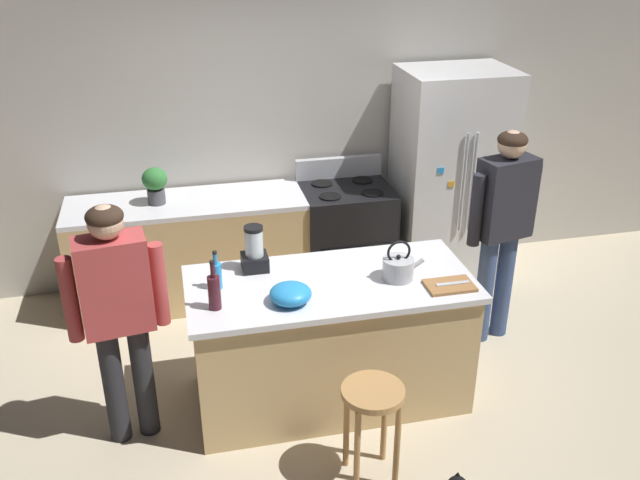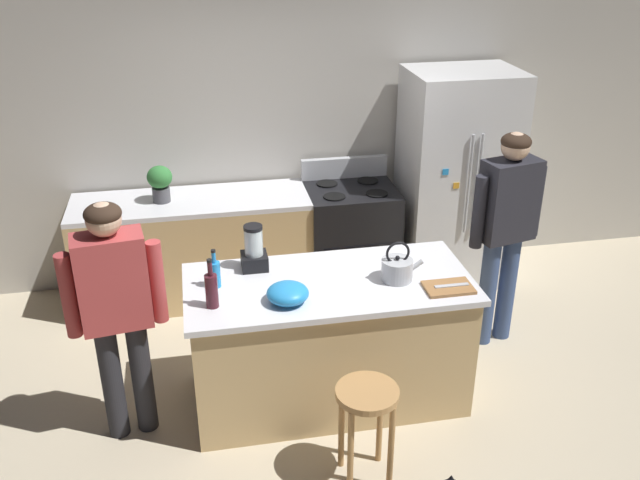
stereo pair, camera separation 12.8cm
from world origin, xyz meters
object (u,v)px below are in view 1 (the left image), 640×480
Objects in this scene: bottle_wine at (214,291)px; chef_knife at (453,283)px; bottle_soda at (216,275)px; person_by_sink_right at (503,218)px; stove_range at (346,236)px; cutting_board at (450,286)px; bar_stool at (372,409)px; potted_plant at (155,183)px; blender_appliance at (254,251)px; person_by_island_left at (117,305)px; tea_kettle at (398,267)px; mixing_bowl at (290,294)px; kitchen_island at (330,340)px; refrigerator at (450,178)px.

chef_knife is (1.47, -0.07, -0.09)m from bottle_wine.
person_by_sink_right is at bearing 10.22° from bottle_soda.
cutting_board is at bearing -83.37° from stove_range.
bottle_wine is (-0.80, 0.61, 0.52)m from bar_stool.
person_by_sink_right is 2.69m from potted_plant.
stove_range is 3.62× the size of cutting_board.
blender_appliance is at bearing 156.30° from cutting_board.
person_by_island_left is 1.73m from tea_kettle.
person_by_island_left reaches higher than chef_knife.
stove_range is at bearing -0.94° from potted_plant.
cutting_board is (1.42, -0.31, -0.08)m from bottle_soda.
potted_plant is at bearing 132.79° from tea_kettle.
bottle_soda is 0.50m from mixing_bowl.
potted_plant is 1.09× the size of tea_kettle.
bar_stool is 1.25m from bottle_soda.
bottle_wine reaches higher than cutting_board.
mixing_bowl reaches higher than chef_knife.
kitchen_island is at bearing 4.12° from person_by_island_left.
bottle_soda is at bearing 174.08° from kitchen_island.
bar_stool is at bearing -26.65° from person_by_island_left.
stove_range is 1.83m from cutting_board.
person_by_island_left reaches higher than bottle_wine.
person_by_sink_right is (1.40, 0.45, 0.56)m from kitchen_island.
person_by_sink_right is (2.70, 0.55, 0.05)m from person_by_island_left.
tea_kettle is at bearing -122.57° from refrigerator.
refrigerator is 2.57m from bottle_soda.
person_by_sink_right reaches higher than potted_plant.
mixing_bowl is (-0.35, 0.58, 0.47)m from bar_stool.
bottle_soda reaches higher than kitchen_island.
person_by_island_left reaches higher than kitchen_island.
stove_range is at bearing 87.21° from tea_kettle.
cutting_board is at bearing -32.31° from tea_kettle.
stove_range reaches higher than chef_knife.
blender_appliance is (-1.87, -1.23, 0.10)m from refrigerator.
bar_stool is 2.48× the size of bottle_soda.
person_by_sink_right reaches higher than blender_appliance.
stove_range reaches higher than bar_stool.
mixing_bowl is at bearing -114.95° from stove_range.
person_by_island_left is 0.57m from bottle_wine.
chef_knife is at bearing 0.00° from cutting_board.
tea_kettle is at bearing -7.56° from kitchen_island.
person_by_sink_right is 2.63× the size of bar_stool.
person_by_sink_right reaches higher than bar_stool.
bottle_soda is at bearing 15.82° from person_by_island_left.
person_by_island_left is 5.03× the size of bottle_wine.
person_by_sink_right is 5.56× the size of cutting_board.
refrigerator is at bearing 44.63° from mixing_bowl.
person_by_island_left is 2.04m from chef_knife.
bottle_wine is (0.32, -1.72, -0.06)m from potted_plant.
kitchen_island is 1.40m from person_by_island_left.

